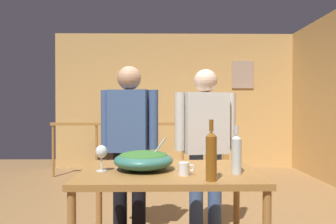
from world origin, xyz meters
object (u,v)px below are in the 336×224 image
(flat_screen_tv, at_px, (123,133))
(person_standing_right, at_px, (206,139))
(serving_table, at_px, (169,181))
(salad_bowl, at_px, (144,159))
(mug_white, at_px, (184,169))
(tv_console, at_px, (123,158))
(person_standing_left, at_px, (129,138))
(wine_bottle_amber, at_px, (211,155))
(wine_bottle_clear, at_px, (236,153))
(framed_picture, at_px, (243,75))
(wine_glass, at_px, (101,153))
(stair_railing, at_px, (169,140))

(flat_screen_tv, relative_size, person_standing_right, 0.36)
(serving_table, relative_size, salad_bowl, 2.93)
(serving_table, xyz_separation_m, mug_white, (0.10, -0.17, 0.12))
(tv_console, bearing_deg, person_standing_left, -81.51)
(tv_console, distance_m, serving_table, 4.00)
(mug_white, bearing_deg, wine_bottle_amber, -45.93)
(wine_bottle_clear, bearing_deg, framed_picture, 75.34)
(tv_console, distance_m, person_standing_right, 3.43)
(tv_console, height_order, wine_bottle_clear, wine_bottle_clear)
(wine_bottle_amber, bearing_deg, flat_screen_tv, 104.38)
(framed_picture, distance_m, tv_console, 2.92)
(tv_console, bearing_deg, wine_bottle_clear, -72.55)
(tv_console, xyz_separation_m, wine_glass, (0.37, -3.93, 0.67))
(tv_console, bearing_deg, stair_railing, -32.13)
(serving_table, bearing_deg, mug_white, -60.50)
(person_standing_left, bearing_deg, wine_bottle_amber, 128.76)
(mug_white, bearing_deg, wine_bottle_clear, 5.49)
(mug_white, bearing_deg, person_standing_left, 116.40)
(framed_picture, relative_size, wine_glass, 3.11)
(stair_railing, relative_size, person_standing_right, 1.99)
(serving_table, bearing_deg, wine_bottle_clear, -17.42)
(framed_picture, distance_m, mug_white, 4.72)
(tv_console, xyz_separation_m, wine_bottle_amber, (1.07, -4.22, 0.69))
(serving_table, distance_m, wine_bottle_amber, 0.47)
(flat_screen_tv, xyz_separation_m, person_standing_left, (0.47, -3.12, 0.20))
(stair_railing, bearing_deg, tv_console, 147.87)
(tv_console, bearing_deg, wine_bottle_amber, -75.73)
(wine_glass, distance_m, wine_bottle_amber, 0.76)
(salad_bowl, bearing_deg, tv_console, 99.50)
(serving_table, distance_m, wine_bottle_clear, 0.51)
(flat_screen_tv, distance_m, serving_table, 3.95)
(salad_bowl, relative_size, person_standing_right, 0.26)
(stair_railing, height_order, mug_white, stair_railing)
(flat_screen_tv, distance_m, person_standing_right, 3.34)
(wine_bottle_clear, distance_m, person_standing_right, 0.88)
(flat_screen_tv, relative_size, wine_bottle_amber, 1.57)
(mug_white, bearing_deg, stair_railing, 90.68)
(person_standing_left, bearing_deg, mug_white, 125.69)
(tv_console, bearing_deg, wine_glass, -84.68)
(framed_picture, relative_size, mug_white, 5.19)
(wine_glass, xyz_separation_m, wine_bottle_amber, (0.71, -0.29, 0.03))
(mug_white, distance_m, person_standing_left, 1.02)
(serving_table, xyz_separation_m, person_standing_right, (0.36, 0.74, 0.23))
(wine_glass, relative_size, person_standing_right, 0.11)
(salad_bowl, bearing_deg, stair_railing, 86.03)
(tv_console, height_order, flat_screen_tv, flat_screen_tv)
(stair_railing, xyz_separation_m, tv_console, (-0.88, 0.55, -0.40))
(wine_bottle_clear, height_order, person_standing_right, person_standing_right)
(framed_picture, relative_size, wine_bottle_amber, 1.54)
(salad_bowl, bearing_deg, flat_screen_tv, 99.58)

